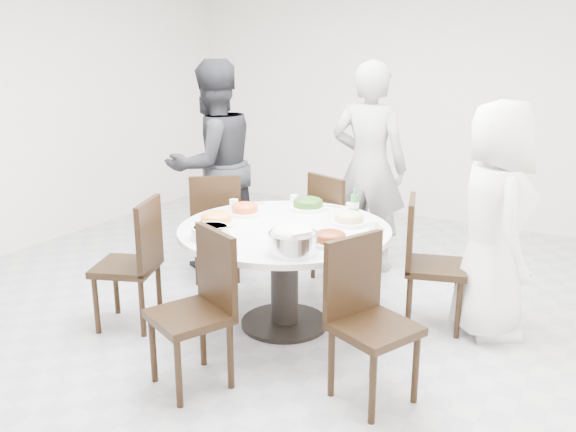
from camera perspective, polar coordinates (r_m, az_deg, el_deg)
The scene contains 23 objects.
floor at distance 4.88m, azimuth 0.14°, elevation -8.28°, with size 6.00×6.00×0.01m, color #AFAFB4.
wall_back at distance 7.23m, azimuth 12.38°, elevation 10.80°, with size 6.00×0.01×2.80m, color white.
wall_left at distance 6.53m, azimuth -23.61°, elevation 9.33°, with size 0.01×6.00×2.80m, color white.
dining_table at distance 4.41m, azimuth -0.33°, elevation -5.72°, with size 1.50×1.50×0.75m, color white.
chair_ne at distance 4.50m, azimuth 13.65°, elevation -4.41°, with size 0.42×0.42×0.95m, color black.
chair_n at distance 5.25m, azimuth 5.02°, elevation -1.06°, with size 0.42×0.42×0.95m, color black.
chair_nw at distance 5.32m, azimuth -6.75°, elevation -0.86°, with size 0.42×0.42×0.95m, color black.
chair_sw at distance 4.53m, azimuth -14.92°, elevation -4.33°, with size 0.42×0.42×0.95m, color black.
chair_s at distance 3.67m, azimuth -9.21°, elevation -8.91°, with size 0.42×0.42×0.95m, color black.
chair_se at distance 3.52m, azimuth 8.13°, elevation -10.00°, with size 0.42×0.42×0.95m, color black.
diner_right at distance 4.41m, azimuth 18.75°, elevation -0.43°, with size 0.81×0.52×1.65m, color silver.
diner_middle at distance 5.46m, azimuth 7.57°, elevation 4.52°, with size 0.68×0.45×1.87m, color black.
diner_left at distance 5.55m, azimuth -7.03°, elevation 4.73°, with size 0.91×0.71×1.87m, color black.
dish_greens at distance 4.74m, azimuth 1.89°, elevation 1.08°, with size 0.29×0.29×0.08m, color white.
dish_pale at distance 4.37m, azimuth 5.73°, elevation -0.32°, with size 0.27×0.27×0.07m, color white.
dish_orange at distance 4.61m, azimuth -4.06°, elevation 0.54°, with size 0.25×0.25×0.07m, color white.
dish_redbrown at distance 3.93m, azimuth 3.97°, elevation -2.22°, with size 0.26×0.26×0.07m, color white.
dish_tofu at distance 4.37m, azimuth -6.74°, elevation -0.35°, with size 0.28×0.28×0.07m, color white.
rice_bowl at distance 3.75m, azimuth 0.45°, elevation -2.53°, with size 0.31×0.31×0.13m, color silver.
soup_bowl at distance 4.08m, azimuth -7.25°, elevation -1.52°, with size 0.25×0.25×0.08m, color white.
beverage_bottle at distance 4.54m, azimuth 6.27°, elevation 1.23°, with size 0.06×0.06×0.22m, color #2E7436.
tea_cups at distance 4.80m, azimuth 3.37°, elevation 1.26°, with size 0.07×0.07×0.08m, color white.
chopsticks at distance 4.82m, azimuth 3.41°, elevation 0.92°, with size 0.24×0.04×0.01m, color tan, non-canonical shape.
Camera 1 is at (2.23, -3.85, 2.01)m, focal length 38.00 mm.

